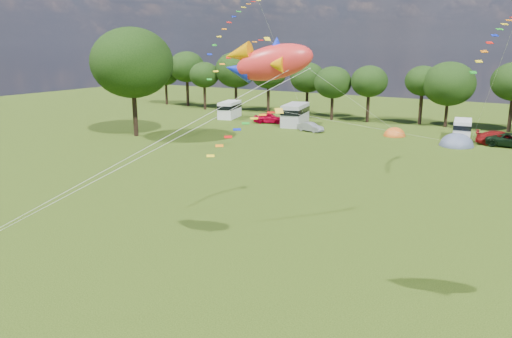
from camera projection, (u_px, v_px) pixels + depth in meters
The scene contains 17 objects.
ground_plane at pixel (171, 282), 24.43m from camera, with size 180.00×180.00×0.00m, color #1C310B.
tree_line at pixel (477, 82), 65.59m from camera, with size 102.98×10.98×10.27m.
big_tree at pixel (132, 63), 60.57m from camera, with size 10.00×10.00×13.28m.
car_a at pixel (269, 118), 72.54m from camera, with size 1.79×4.54×1.51m, color #BC0224.
car_b at pixel (310, 127), 65.71m from camera, with size 1.28×3.43×1.21m, color gray.
car_c at pixel (501, 138), 56.84m from camera, with size 2.21×5.26×1.58m, color maroon.
car_d at pixel (512, 140), 55.91m from camera, with size 2.54×5.60×1.53m, color black.
campervan_a at pixel (230, 109), 77.50m from camera, with size 3.48×5.61×2.56m.
campervan_b at pixel (295, 114), 70.38m from camera, with size 3.86×6.61×3.04m.
campervan_c at pixel (462, 128), 60.78m from camera, with size 2.68×4.95×2.30m.
tent_orange at pixel (394, 136), 62.74m from camera, with size 2.74×3.00×2.14m.
tent_greyblue at pixel (456, 146), 56.73m from camera, with size 3.83×4.20×2.85m.
fish_kite at pixel (267, 62), 20.98m from camera, with size 4.19×2.22×2.19m.
streamer_kite_a at pixel (238, 17), 50.97m from camera, with size 3.24×5.57×5.74m.
streamer_kite_b at pixel (243, 51), 45.03m from camera, with size 4.18×4.62×3.76m.
streamer_kite_c at pixel (252, 124), 32.38m from camera, with size 3.12×4.89×2.78m.
streamer_kite_d at pixel (500, 33), 36.31m from camera, with size 2.71×5.18×4.31m.
Camera 1 is at (15.26, -16.82, 11.39)m, focal length 35.00 mm.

